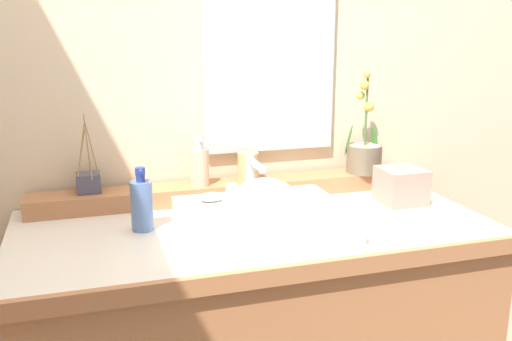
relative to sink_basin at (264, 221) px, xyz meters
name	(u,v)px	position (x,y,z in m)	size (l,w,h in m)	color
wall_back	(216,38)	(0.00, 0.52, 0.45)	(2.99, 0.20, 2.77)	beige
back_ledge	(231,190)	(0.00, 0.34, -0.01)	(1.23, 0.11, 0.05)	#AD6F46
sink_basin	(264,221)	(0.00, 0.00, 0.00)	(0.43, 0.33, 0.26)	white
soap_bar	(211,197)	(-0.12, 0.10, 0.05)	(0.07, 0.04, 0.02)	silver
potted_plant	(364,152)	(0.46, 0.33, 0.08)	(0.13, 0.12, 0.34)	#685D4A
soap_dispenser	(200,166)	(-0.10, 0.33, 0.08)	(0.06, 0.06, 0.15)	#DDB38F
tumbler_cup	(248,167)	(0.06, 0.34, 0.06)	(0.07, 0.07, 0.09)	tan
reed_diffuser	(88,182)	(-0.43, 0.35, 0.05)	(0.07, 0.08, 0.23)	#454356
lotion_bottle	(142,204)	(-0.30, 0.13, 0.03)	(0.06, 0.06, 0.17)	#5373AC
tissue_box	(401,186)	(0.49, 0.14, 0.02)	(0.13, 0.13, 0.11)	tan
mirror	(270,52)	(0.15, 0.40, 0.41)	(0.43, 0.02, 0.63)	silver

